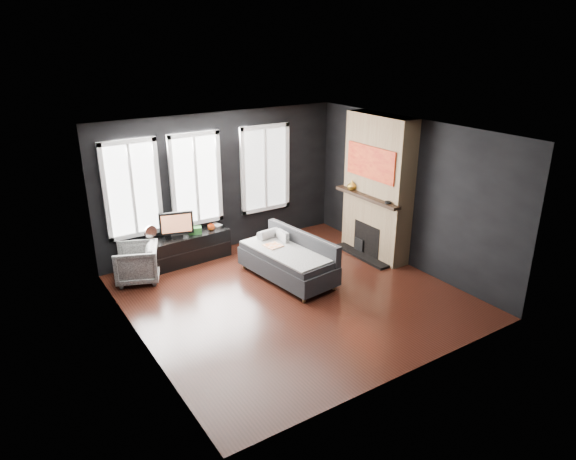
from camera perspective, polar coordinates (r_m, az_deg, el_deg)
floor at (r=8.53m, az=0.54°, el=-7.34°), size 5.00×5.00×0.00m
ceiling at (r=7.62m, az=0.61°, el=10.81°), size 5.00×5.00×0.00m
wall_back at (r=10.05m, az=-7.36°, el=5.28°), size 5.00×0.02×2.70m
wall_left at (r=7.00m, az=-16.76°, el=-2.62°), size 0.02×5.00×2.70m
wall_right at (r=9.52m, az=13.26°, el=3.97°), size 0.02×5.00×2.70m
windows at (r=9.61m, az=-9.99°, el=10.71°), size 4.00×0.16×1.76m
fireplace at (r=9.79m, az=9.93°, el=4.70°), size 0.70×1.62×2.70m
sofa at (r=8.94m, az=-0.08°, el=-3.10°), size 1.14×1.94×0.79m
stripe_pillow at (r=9.26m, az=-0.61°, el=-1.05°), size 0.08×0.33×0.33m
armchair at (r=9.26m, az=-16.46°, el=-3.38°), size 0.87×0.90×0.72m
media_console at (r=9.85m, az=-11.03°, el=-1.95°), size 1.60×0.59×0.54m
monitor at (r=9.55m, az=-12.31°, el=0.75°), size 0.64×0.29×0.56m
desk_fan at (r=9.46m, az=-15.02°, el=-0.39°), size 0.28×0.28×0.34m
mug at (r=9.86m, az=-8.53°, el=0.37°), size 0.16×0.14×0.14m
book at (r=10.04m, az=-8.29°, el=0.97°), size 0.15×0.06×0.21m
storage_box at (r=9.74m, az=-10.29°, el=-0.04°), size 0.26×0.20×0.13m
mantel_vase at (r=9.96m, az=7.11°, el=4.95°), size 0.24×0.24×0.18m
mantel_clock at (r=9.27m, az=11.03°, el=3.04°), size 0.11×0.11×0.04m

